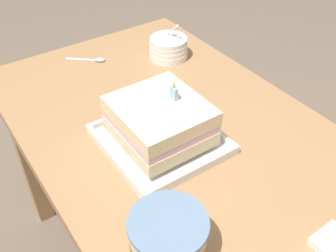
% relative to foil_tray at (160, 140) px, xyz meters
% --- Properties ---
extents(dining_table, '(1.15, 0.72, 0.69)m').
position_rel_foil_tray_xyz_m(dining_table, '(-0.03, 0.06, -0.11)').
color(dining_table, '#9E754C').
rests_on(dining_table, ground_plane).
extents(foil_tray, '(0.28, 0.27, 0.02)m').
position_rel_foil_tray_xyz_m(foil_tray, '(0.00, 0.00, 0.00)').
color(foil_tray, silver).
rests_on(foil_tray, dining_table).
extents(birthday_cake, '(0.21, 0.20, 0.14)m').
position_rel_foil_tray_xyz_m(birthday_cake, '(-0.00, 0.00, 0.06)').
color(birthday_cake, beige).
rests_on(birthday_cake, foil_tray).
extents(bowl_stack, '(0.13, 0.13, 0.12)m').
position_rel_foil_tray_xyz_m(bowl_stack, '(-0.34, 0.26, 0.03)').
color(bowl_stack, white).
rests_on(bowl_stack, dining_table).
extents(ice_cream_tub, '(0.14, 0.14, 0.10)m').
position_rel_foil_tray_xyz_m(ice_cream_tub, '(0.27, -0.16, 0.05)').
color(ice_cream_tub, white).
rests_on(ice_cream_tub, dining_table).
extents(serving_spoon_near_tray, '(0.10, 0.11, 0.01)m').
position_rel_foil_tray_xyz_m(serving_spoon_near_tray, '(-0.46, 0.04, -0.00)').
color(serving_spoon_near_tray, silver).
rests_on(serving_spoon_near_tray, dining_table).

